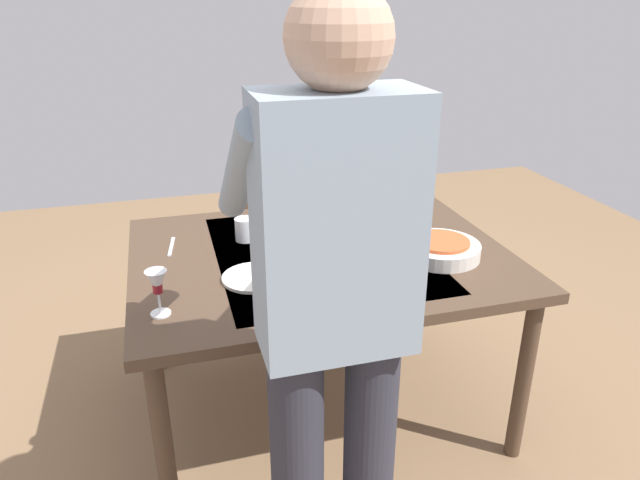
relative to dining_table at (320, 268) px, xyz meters
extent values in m
plane|color=#846647|center=(0.00, 0.00, -0.66)|extent=(6.00, 6.00, 0.00)
cube|color=#4C3828|center=(0.00, 0.00, 0.05)|extent=(1.43, 1.10, 0.04)
cube|color=#C6AD89|center=(0.00, 0.00, 0.07)|extent=(0.78, 0.93, 0.00)
cylinder|color=#4C3828|center=(-0.64, -0.48, -0.32)|extent=(0.06, 0.06, 0.69)
cylinder|color=#4C3828|center=(0.64, -0.48, -0.32)|extent=(0.06, 0.06, 0.69)
cylinder|color=#4C3828|center=(-0.64, 0.48, -0.32)|extent=(0.06, 0.06, 0.69)
cylinder|color=#4C3828|center=(0.64, 0.48, -0.32)|extent=(0.06, 0.06, 0.69)
cube|color=#352114|center=(-0.01, -0.85, -0.21)|extent=(0.40, 0.40, 0.04)
cube|color=#4C3828|center=(-0.01, -1.03, 0.03)|extent=(0.40, 0.04, 0.45)
cylinder|color=#4C3828|center=(-0.18, -1.02, -0.44)|extent=(0.04, 0.04, 0.43)
cylinder|color=#4C3828|center=(0.16, -1.02, -0.44)|extent=(0.04, 0.04, 0.43)
cylinder|color=#4C3828|center=(-0.18, -0.68, -0.44)|extent=(0.04, 0.04, 0.43)
cylinder|color=#4C3828|center=(0.16, -0.68, -0.44)|extent=(0.04, 0.04, 0.43)
cylinder|color=#2D2D38|center=(0.10, 0.83, -0.22)|extent=(0.14, 0.14, 0.88)
cube|color=#8C9EAD|center=(0.20, 0.83, 0.52)|extent=(0.36, 0.20, 0.60)
sphere|color=tan|center=(0.20, 0.83, 0.92)|extent=(0.22, 0.22, 0.22)
cylinder|color=#8C9EAD|center=(0.37, 0.59, 0.59)|extent=(0.08, 0.52, 0.40)
cylinder|color=#8C9EAD|center=(0.03, 0.59, 0.59)|extent=(0.08, 0.52, 0.40)
cylinder|color=black|center=(-0.10, 0.07, 0.17)|extent=(0.07, 0.07, 0.20)
cylinder|color=black|center=(-0.10, 0.07, 0.31)|extent=(0.03, 0.03, 0.08)
cylinder|color=black|center=(-0.10, 0.07, 0.36)|extent=(0.03, 0.03, 0.02)
cylinder|color=white|center=(0.03, 0.16, 0.07)|extent=(0.06, 0.06, 0.01)
cylinder|color=white|center=(0.03, 0.16, 0.11)|extent=(0.01, 0.01, 0.07)
cone|color=white|center=(0.03, 0.16, 0.18)|extent=(0.07, 0.07, 0.07)
cylinder|color=beige|center=(0.03, 0.16, 0.16)|extent=(0.03, 0.03, 0.03)
cylinder|color=white|center=(0.61, 0.32, 0.07)|extent=(0.06, 0.06, 0.01)
cylinder|color=white|center=(0.61, 0.32, 0.11)|extent=(0.01, 0.01, 0.07)
cone|color=white|center=(0.61, 0.32, 0.18)|extent=(0.07, 0.07, 0.07)
cylinder|color=maroon|center=(0.61, 0.32, 0.16)|extent=(0.03, 0.03, 0.03)
cylinder|color=silver|center=(0.26, -0.19, 0.11)|extent=(0.08, 0.08, 0.09)
cylinder|color=silver|center=(-0.43, -0.46, 0.11)|extent=(0.07, 0.07, 0.09)
cylinder|color=silver|center=(-0.08, 0.22, 0.12)|extent=(0.06, 0.06, 0.10)
cylinder|color=silver|center=(-0.46, -0.34, 0.11)|extent=(0.08, 0.08, 0.09)
cylinder|color=silver|center=(-0.43, 0.16, 0.09)|extent=(0.30, 0.30, 0.05)
cylinder|color=#C6562D|center=(-0.43, 0.16, 0.12)|extent=(0.22, 0.22, 0.03)
cylinder|color=silver|center=(0.28, 0.16, 0.07)|extent=(0.23, 0.23, 0.01)
cube|color=silver|center=(-0.26, -0.25, 0.07)|extent=(0.08, 0.19, 0.00)
cube|color=silver|center=(0.55, -0.20, 0.07)|extent=(0.04, 0.18, 0.00)
camera|label=1|loc=(0.56, 1.96, 1.00)|focal=32.62mm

